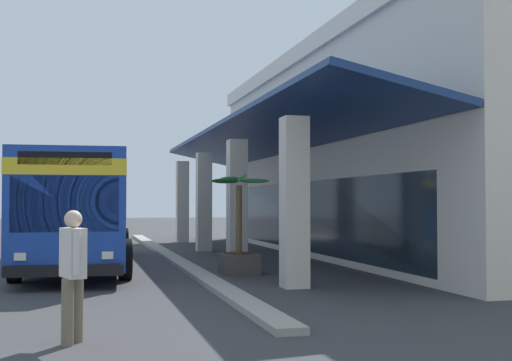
# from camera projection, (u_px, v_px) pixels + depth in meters

# --- Properties ---
(ground) EXTENTS (120.00, 120.00, 0.00)m
(ground) POSITION_uv_depth(u_px,v_px,m) (322.00, 262.00, 21.04)
(ground) COLOR #38383A
(curb_strip) EXTENTS (27.32, 0.50, 0.12)m
(curb_strip) POSITION_uv_depth(u_px,v_px,m) (170.00, 256.00, 22.69)
(curb_strip) COLOR #9E998E
(curb_strip) RESTS_ON ground
(plaza_building) EXTENTS (23.07, 13.57, 7.47)m
(plaza_building) POSITION_uv_depth(u_px,v_px,m) (427.00, 152.00, 25.22)
(plaza_building) COLOR beige
(plaza_building) RESTS_ON ground
(transit_bus) EXTENTS (11.33, 3.21, 3.34)m
(transit_bus) POSITION_uv_depth(u_px,v_px,m) (80.00, 203.00, 19.73)
(transit_bus) COLOR #193D9E
(transit_bus) RESTS_ON ground
(pedestrian) EXTENTS (0.71, 0.37, 1.78)m
(pedestrian) POSITION_uv_depth(u_px,v_px,m) (73.00, 268.00, 9.02)
(pedestrian) COLOR #726651
(pedestrian) RESTS_ON ground
(potted_palm) EXTENTS (1.88, 1.61, 2.64)m
(potted_palm) POSITION_uv_depth(u_px,v_px,m) (239.00, 252.00, 17.78)
(potted_palm) COLOR #4C4742
(potted_palm) RESTS_ON ground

